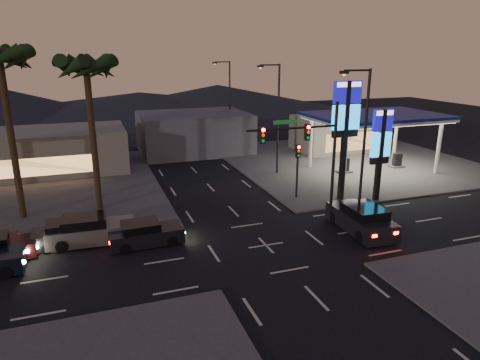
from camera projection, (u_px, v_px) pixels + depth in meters
name	position (u px, v px, depth m)	size (l,w,h in m)	color
ground	(266.00, 245.00, 25.19)	(140.00, 140.00, 0.00)	black
corner_lot_ne	(347.00, 161.00, 44.75)	(24.00, 24.00, 0.12)	#47443F
corner_lot_nw	(6.00, 193.00, 34.51)	(24.00, 24.00, 0.12)	#47443F
gas_station	(375.00, 118.00, 39.71)	(12.20, 8.20, 5.47)	silver
convenience_store	(339.00, 133.00, 49.36)	(10.00, 6.00, 4.00)	#726B5B
pylon_sign_tall	(346.00, 117.00, 31.06)	(2.20, 0.35, 9.00)	black
pylon_sign_short	(381.00, 141.00, 31.45)	(1.60, 0.35, 7.00)	black
traffic_signal_mast	(310.00, 147.00, 26.70)	(6.10, 0.39, 8.00)	black
pedestal_signal	(298.00, 162.00, 32.43)	(0.32, 0.39, 4.30)	black
streetlight_near	(362.00, 139.00, 26.64)	(2.14, 0.25, 10.00)	black
streetlight_mid	(276.00, 113.00, 38.39)	(2.14, 0.25, 10.00)	black
streetlight_far	(228.00, 98.00, 51.04)	(2.14, 0.25, 10.00)	black
palm_a	(87.00, 76.00, 28.21)	(4.41, 4.41, 10.86)	black
palm_b	(1.00, 68.00, 26.45)	(4.41, 4.41, 11.46)	black
building_far_west	(37.00, 152.00, 40.02)	(16.00, 8.00, 4.00)	#726B5B
building_far_mid	(194.00, 132.00, 48.70)	(12.00, 9.00, 4.40)	#4C4C51
hill_right	(218.00, 98.00, 83.49)	(50.00, 50.00, 5.00)	black
hill_center	(140.00, 103.00, 78.83)	(60.00, 60.00, 4.00)	black
car_lane_a_front	(145.00, 234.00, 25.16)	(4.45, 2.01, 1.43)	black
car_lane_b_front	(90.00, 230.00, 25.39)	(5.22, 2.39, 1.67)	#59595B
car_lane_b_mid	(71.00, 233.00, 25.19)	(4.56, 2.02, 1.47)	black
suv_station	(361.00, 219.00, 26.98)	(2.52, 5.38, 1.76)	black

